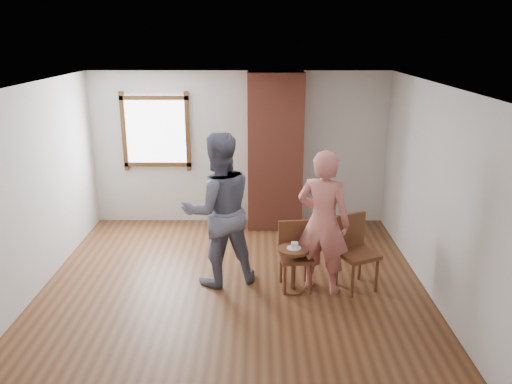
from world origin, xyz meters
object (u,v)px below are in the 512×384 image
man (219,210)px  stoneware_crock (225,216)px  dining_chair_right (354,248)px  person_pink (323,222)px  side_table (293,262)px  dining_chair_left (295,251)px

man → stoneware_crock: bearing=-107.9°
man → dining_chair_right: bearing=156.7°
dining_chair_right → man: (-1.75, 0.12, 0.47)m
person_pink → dining_chair_right: bearing=-142.9°
side_table → man: (-0.96, 0.27, 0.61)m
stoneware_crock → man: 2.10m
dining_chair_left → stoneware_crock: bearing=111.1°
dining_chair_right → side_table: 0.82m
stoneware_crock → person_pink: person_pink is taller
side_table → dining_chair_left: bearing=79.7°
dining_chair_right → man: size_ratio=0.48×
stoneware_crock → side_table: side_table is taller
dining_chair_left → person_pink: person_pink is taller
stoneware_crock → side_table: (1.01, -2.20, 0.20)m
side_table → man: 1.17m
stoneware_crock → dining_chair_left: size_ratio=0.47×
stoneware_crock → side_table: size_ratio=0.68×
dining_chair_left → man: 1.12m
stoneware_crock → person_pink: (1.38, -2.15, 0.72)m
dining_chair_right → person_pink: person_pink is taller
stoneware_crock → dining_chair_left: 2.31m
dining_chair_left → person_pink: (0.33, -0.11, 0.44)m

